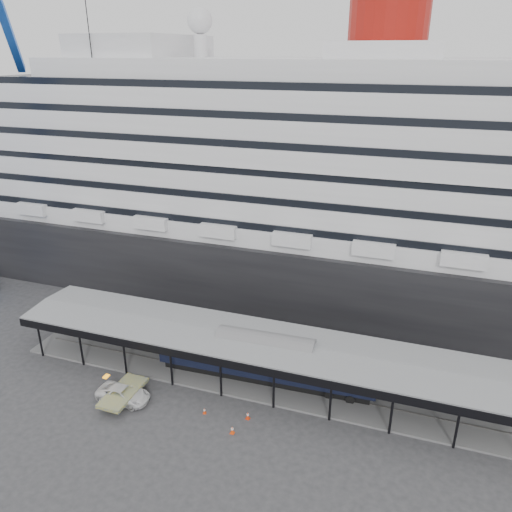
{
  "coord_description": "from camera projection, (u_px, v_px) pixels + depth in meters",
  "views": [
    {
      "loc": [
        14.54,
        -38.72,
        33.94
      ],
      "look_at": [
        -1.43,
        8.0,
        13.44
      ],
      "focal_mm": 35.0,
      "sensor_mm": 36.0,
      "label": 1
    }
  ],
  "objects": [
    {
      "name": "traffic_cone_right",
      "position": [
        248.0,
        415.0,
        49.38
      ],
      "size": [
        0.5,
        0.5,
        0.8
      ],
      "rotation": [
        0.0,
        0.0,
        -0.24
      ],
      "color": "red",
      "rests_on": "ground"
    },
    {
      "name": "traffic_cone_mid",
      "position": [
        232.0,
        430.0,
        47.5
      ],
      "size": [
        0.44,
        0.44,
        0.83
      ],
      "rotation": [
        0.0,
        0.0,
        -0.02
      ],
      "color": "#EC430D",
      "rests_on": "ground"
    },
    {
      "name": "platform_canopy",
      "position": [
        259.0,
        361.0,
        54.65
      ],
      "size": [
        56.0,
        9.18,
        5.3
      ],
      "color": "slate",
      "rests_on": "ground"
    },
    {
      "name": "cruise_ship",
      "position": [
        319.0,
        166.0,
        72.11
      ],
      "size": [
        130.0,
        30.0,
        43.9
      ],
      "color": "black",
      "rests_on": "ground"
    },
    {
      "name": "traffic_cone_left",
      "position": [
        204.0,
        411.0,
        50.14
      ],
      "size": [
        0.44,
        0.44,
        0.65
      ],
      "rotation": [
        0.0,
        0.0,
        0.4
      ],
      "color": "#E53C0C",
      "rests_on": "ground"
    },
    {
      "name": "port_truck",
      "position": [
        123.0,
        394.0,
        51.83
      ],
      "size": [
        5.7,
        2.68,
        1.58
      ],
      "primitive_type": "imported",
      "rotation": [
        0.0,
        0.0,
        1.56
      ],
      "color": "silver",
      "rests_on": "ground"
    },
    {
      "name": "ground",
      "position": [
        244.0,
        407.0,
        51.19
      ],
      "size": [
        200.0,
        200.0,
        0.0
      ],
      "primitive_type": "plane",
      "color": "#313133",
      "rests_on": "ground"
    },
    {
      "name": "pullman_carriage",
      "position": [
        265.0,
        358.0,
        54.27
      ],
      "size": [
        24.2,
        3.96,
        23.67
      ],
      "rotation": [
        0.0,
        0.0,
        0.04
      ],
      "color": "black",
      "rests_on": "ground"
    }
  ]
}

